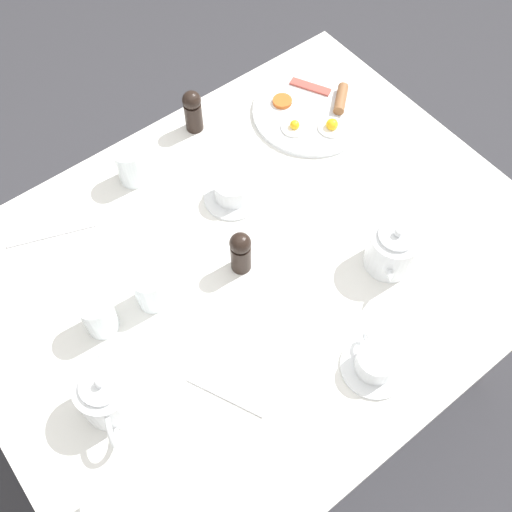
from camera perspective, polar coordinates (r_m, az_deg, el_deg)
name	(u,v)px	position (r m, az deg, el deg)	size (l,w,h in m)	color
ground_plane	(256,379)	(1.99, 0.00, -11.64)	(8.00, 8.00, 0.00)	#333338
table	(256,276)	(1.36, 0.00, -1.91)	(0.95, 1.23, 0.76)	white
breakfast_plate	(313,111)	(1.57, 5.43, 13.58)	(0.30, 0.30, 0.04)	white
teapot_near	(392,248)	(1.29, 12.85, 0.70)	(0.14, 0.16, 0.13)	white
teapot_far	(107,396)	(1.15, -14.00, -12.78)	(0.19, 0.11, 0.13)	white
teacup_with_saucer_left	(232,191)	(1.37, -2.30, 6.22)	(0.13, 0.13, 0.06)	white
teacup_with_saucer_right	(376,362)	(1.19, 11.33, -9.90)	(0.13, 0.13, 0.06)	white
water_glass_tall	(151,289)	(1.23, -10.01, -3.14)	(0.07, 0.07, 0.09)	white
water_glass_short	(98,315)	(1.22, -14.78, -5.46)	(0.07, 0.07, 0.10)	white
wine_glass_spare	(131,165)	(1.42, -11.83, 8.46)	(0.07, 0.07, 0.10)	white
creamer_jug	(100,509)	(1.14, -14.63, -22.29)	(0.07, 0.05, 0.05)	white
pepper_grinder	(241,252)	(1.24, -1.47, 0.42)	(0.05, 0.05, 0.12)	black
salt_grinder	(193,110)	(1.50, -6.04, 13.64)	(0.05, 0.05, 0.12)	black
fork_by_plate	(225,395)	(1.18, -2.94, -13.12)	(0.16, 0.09, 0.00)	silver
knife_by_plate	(52,234)	(1.41, -18.89, 1.96)	(0.08, 0.19, 0.00)	silver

